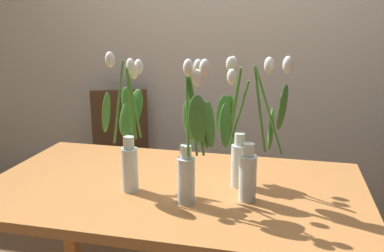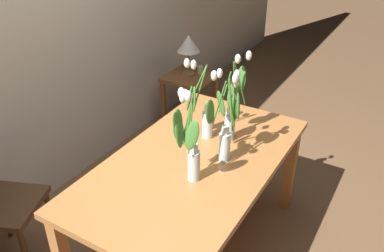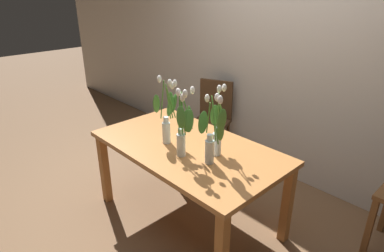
{
  "view_description": "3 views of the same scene",
  "coord_description": "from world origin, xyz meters",
  "px_view_note": "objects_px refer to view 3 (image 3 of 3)",
  "views": [
    {
      "loc": [
        0.44,
        -1.55,
        1.43
      ],
      "look_at": [
        0.07,
        0.03,
        1.0
      ],
      "focal_mm": 38.25,
      "sensor_mm": 36.0,
      "label": 1
    },
    {
      "loc": [
        -1.7,
        -1.0,
        2.12
      ],
      "look_at": [
        -0.06,
        -0.02,
        1.01
      ],
      "focal_mm": 37.81,
      "sensor_mm": 36.0,
      "label": 2
    },
    {
      "loc": [
        1.76,
        -1.62,
        1.95
      ],
      "look_at": [
        0.0,
        0.04,
        0.9
      ],
      "focal_mm": 30.51,
      "sensor_mm": 36.0,
      "label": 3
    }
  ],
  "objects_px": {
    "dining_table": "(188,155)",
    "tulip_vase_0": "(184,129)",
    "tulip_vase_2": "(212,138)",
    "tulip_vase_1": "(217,132)",
    "dining_chair": "(213,116)",
    "tulip_vase_3": "(167,116)"
  },
  "relations": [
    {
      "from": "dining_table",
      "to": "tulip_vase_2",
      "type": "relative_size",
      "value": 2.85
    },
    {
      "from": "dining_table",
      "to": "tulip_vase_0",
      "type": "relative_size",
      "value": 2.9
    },
    {
      "from": "tulip_vase_1",
      "to": "tulip_vase_3",
      "type": "bearing_deg",
      "value": -160.21
    },
    {
      "from": "tulip_vase_2",
      "to": "dining_chair",
      "type": "relative_size",
      "value": 0.6
    },
    {
      "from": "dining_table",
      "to": "tulip_vase_0",
      "type": "distance_m",
      "value": 0.37
    },
    {
      "from": "dining_table",
      "to": "dining_chair",
      "type": "bearing_deg",
      "value": 123.4
    },
    {
      "from": "dining_table",
      "to": "tulip_vase_0",
      "type": "xyz_separation_m",
      "value": [
        0.12,
        -0.15,
        0.32
      ]
    },
    {
      "from": "tulip_vase_1",
      "to": "dining_chair",
      "type": "bearing_deg",
      "value": 134.34
    },
    {
      "from": "tulip_vase_2",
      "to": "dining_chair",
      "type": "height_order",
      "value": "tulip_vase_2"
    },
    {
      "from": "tulip_vase_2",
      "to": "dining_chair",
      "type": "xyz_separation_m",
      "value": [
        -1.01,
        1.1,
        -0.42
      ]
    },
    {
      "from": "dining_table",
      "to": "tulip_vase_1",
      "type": "distance_m",
      "value": 0.37
    },
    {
      "from": "dining_table",
      "to": "tulip_vase_2",
      "type": "height_order",
      "value": "tulip_vase_2"
    },
    {
      "from": "tulip_vase_0",
      "to": "dining_chair",
      "type": "xyz_separation_m",
      "value": [
        -0.8,
        1.18,
        -0.44
      ]
    },
    {
      "from": "tulip_vase_3",
      "to": "tulip_vase_0",
      "type": "bearing_deg",
      "value": -15.69
    },
    {
      "from": "dining_table",
      "to": "tulip_vase_3",
      "type": "xyz_separation_m",
      "value": [
        -0.17,
        -0.07,
        0.32
      ]
    },
    {
      "from": "tulip_vase_1",
      "to": "dining_table",
      "type": "bearing_deg",
      "value": -161.81
    },
    {
      "from": "tulip_vase_2",
      "to": "tulip_vase_1",
      "type": "bearing_deg",
      "value": 119.01
    },
    {
      "from": "tulip_vase_3",
      "to": "dining_chair",
      "type": "distance_m",
      "value": 1.29
    },
    {
      "from": "tulip_vase_1",
      "to": "tulip_vase_0",
      "type": "bearing_deg",
      "value": -119.17
    },
    {
      "from": "tulip_vase_0",
      "to": "tulip_vase_2",
      "type": "xyz_separation_m",
      "value": [
        0.21,
        0.08,
        -0.02
      ]
    },
    {
      "from": "tulip_vase_2",
      "to": "dining_chair",
      "type": "bearing_deg",
      "value": 132.54
    },
    {
      "from": "dining_chair",
      "to": "dining_table",
      "type": "bearing_deg",
      "value": -56.6
    }
  ]
}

